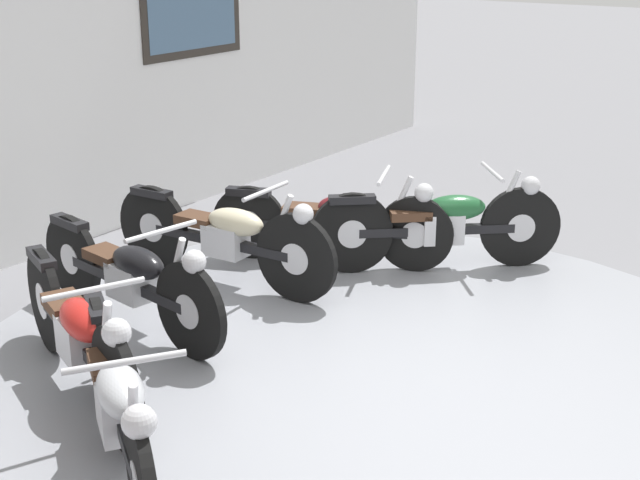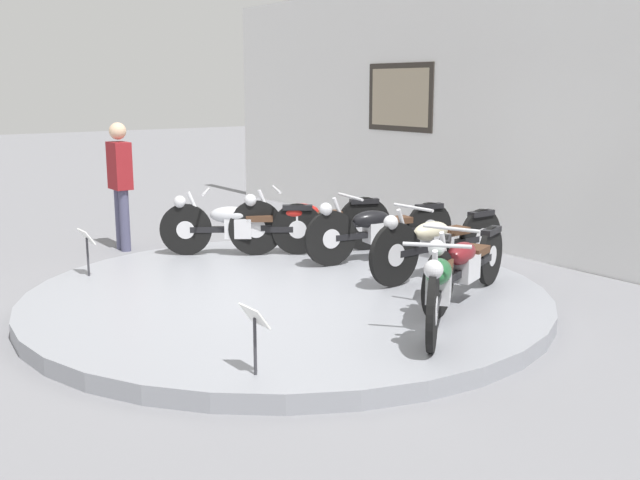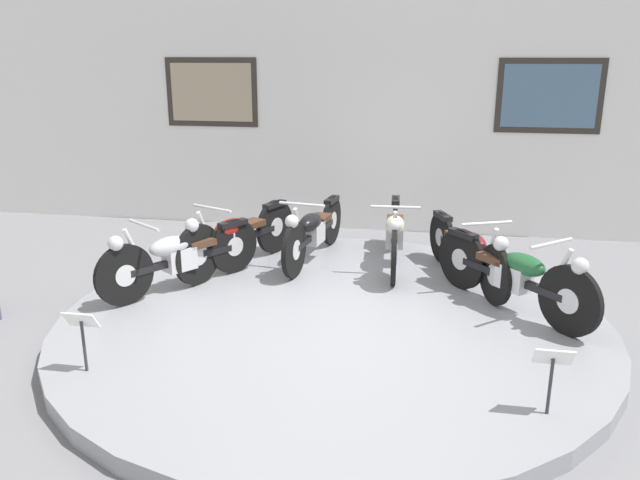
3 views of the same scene
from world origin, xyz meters
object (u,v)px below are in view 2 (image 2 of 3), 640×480
at_px(motorcycle_silver, 238,224).
at_px(motorcycle_green, 439,282).
at_px(info_placard_front_left, 87,243).
at_px(visitor_standing, 120,179).
at_px(motorcycle_cream, 437,241).
at_px(motorcycle_red, 308,221).
at_px(motorcycle_maroon, 465,263).
at_px(info_placard_front_centre, 255,325).
at_px(motorcycle_black, 378,228).

relative_size(motorcycle_silver, motorcycle_green, 1.08).
distance_m(motorcycle_silver, info_placard_front_left, 1.83).
xyz_separation_m(motorcycle_silver, visitor_standing, (-1.75, -0.78, 0.43)).
bearing_deg(motorcycle_cream, visitor_standing, -153.48).
bearing_deg(motorcycle_red, visitor_standing, -144.70).
height_order(motorcycle_silver, motorcycle_cream, motorcycle_cream).
distance_m(motorcycle_maroon, info_placard_front_centre, 2.61).
xyz_separation_m(motorcycle_cream, motorcycle_maroon, (0.82, -0.45, -0.02)).
bearing_deg(motorcycle_silver, info_placard_front_centre, -28.04).
distance_m(motorcycle_black, info_placard_front_left, 3.27).
bearing_deg(motorcycle_silver, info_placard_front_left, -91.33).
bearing_deg(info_placard_front_centre, info_placard_front_left, 180.00).
distance_m(motorcycle_cream, visitor_standing, 4.41).
distance_m(motorcycle_red, motorcycle_maroon, 2.60).
height_order(info_placard_front_left, visitor_standing, visitor_standing).
bearing_deg(motorcycle_black, motorcycle_maroon, -13.95).
height_order(motorcycle_black, visitor_standing, visitor_standing).
bearing_deg(motorcycle_cream, info_placard_front_left, -126.37).
distance_m(motorcycle_black, motorcycle_cream, 0.97).
xyz_separation_m(motorcycle_cream, visitor_standing, (-3.93, -1.96, 0.42)).
xyz_separation_m(motorcycle_cream, info_placard_front_left, (-2.22, -3.02, -0.03)).
distance_m(motorcycle_green, info_placard_front_left, 3.90).
bearing_deg(visitor_standing, motorcycle_green, 8.61).
xyz_separation_m(motorcycle_red, info_placard_front_centre, (3.04, -2.58, -0.03)).
height_order(motorcycle_black, motorcycle_maroon, motorcycle_black).
bearing_deg(motorcycle_green, info_placard_front_centre, -88.76).
bearing_deg(visitor_standing, info_placard_front_centre, -11.51).
height_order(motorcycle_maroon, info_placard_front_centre, motorcycle_maroon).
distance_m(motorcycle_cream, motorcycle_green, 1.70).
relative_size(motorcycle_red, visitor_standing, 1.10).
distance_m(info_placard_front_centre, visitor_standing, 5.32).
relative_size(motorcycle_red, motorcycle_maroon, 1.02).
xyz_separation_m(motorcycle_maroon, visitor_standing, (-4.75, -1.52, 0.44)).
height_order(motorcycle_silver, motorcycle_green, motorcycle_green).
bearing_deg(motorcycle_silver, visitor_standing, -156.10).
height_order(motorcycle_silver, motorcycle_red, motorcycle_red).
height_order(motorcycle_green, info_placard_front_centre, motorcycle_green).
bearing_deg(info_placard_front_left, motorcycle_maroon, 40.22).
distance_m(motorcycle_maroon, info_placard_front_left, 3.99).
distance_m(motorcycle_maroon, motorcycle_green, 0.84).
xyz_separation_m(motorcycle_red, motorcycle_green, (3.00, -0.74, -0.01)).
relative_size(motorcycle_red, motorcycle_green, 1.22).
xyz_separation_m(motorcycle_red, motorcycle_maroon, (2.60, -0.00, -0.02)).
bearing_deg(info_placard_front_centre, motorcycle_maroon, 99.69).
height_order(motorcycle_silver, visitor_standing, visitor_standing).
xyz_separation_m(motorcycle_cream, info_placard_front_centre, (1.26, -3.02, -0.03)).
height_order(info_placard_front_left, info_placard_front_centre, same).
xyz_separation_m(motorcycle_black, info_placard_front_left, (-1.25, -3.02, -0.02)).
bearing_deg(motorcycle_cream, motorcycle_black, -179.93).
relative_size(motorcycle_black, visitor_standing, 1.16).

